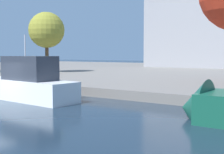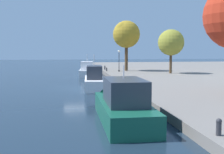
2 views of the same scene
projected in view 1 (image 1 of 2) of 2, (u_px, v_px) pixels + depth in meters
dock_promenade at (192, 72)px, 45.67m from camera, size 120.00×55.00×0.64m
motor_yacht_1 at (20, 87)px, 20.45m from camera, size 9.32×2.70×4.84m
tree_1 at (46, 30)px, 39.17m from camera, size 4.52×4.52×7.61m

